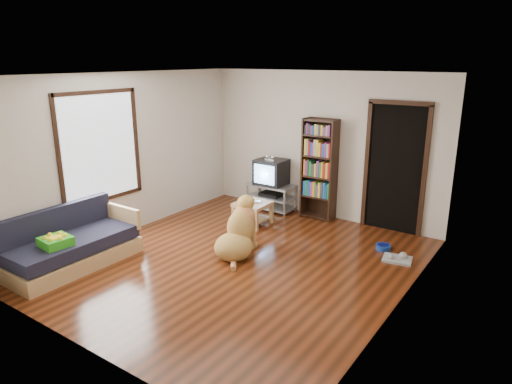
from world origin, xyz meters
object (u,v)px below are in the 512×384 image
Objects in this scene: sofa at (72,247)px; laptop at (252,202)px; grey_rag at (397,259)px; dog at (239,233)px; dog_bowl at (383,247)px; crt_tv at (272,172)px; tv_stand at (271,196)px; bookshelf at (319,164)px; green_cushion at (56,241)px; coffee_table at (253,209)px.

laptop is at bearing 67.08° from sofa.
grey_rag is at bearing 36.18° from sofa.
grey_rag is 4.62m from sofa.
grey_rag is 0.39× the size of dog.
dog_bowl is 0.38× the size of crt_tv.
dog_bowl is at bearing -15.00° from tv_stand.
tv_stand is at bearing -174.37° from bookshelf.
bookshelf is (1.80, 4.03, 0.52)m from green_cushion.
dog_bowl is 0.12× the size of bookshelf.
sofa is at bearing -117.32° from bookshelf.
dog_bowl is 2.21m from dog.
tv_stand is 0.87× the size of dog.
laptop is 2.97m from sofa.
dog reaches higher than laptop.
bookshelf reaches higher than green_cushion.
laptop is at bearing 76.86° from green_cushion.
laptop reaches higher than coffee_table.
grey_rag is 0.22× the size of bookshelf.
dog_bowl is (3.30, 3.28, -0.44)m from green_cushion.
grey_rag is at bearing -18.65° from crt_tv.
green_cushion is 0.35× the size of dog.
sofa is at bearing -105.02° from tv_stand.
dog is (1.58, 1.92, -0.16)m from green_cushion.
grey_rag is at bearing -18.24° from tv_stand.
sofa reaches higher than dog_bowl.
green_cushion is 1.63× the size of dog_bowl.
green_cushion is 0.40× the size of tv_stand.
crt_tv reaches higher than dog_bowl.
bookshelf is at bearing 150.95° from grey_rag.
green_cushion is at bearing -139.91° from grey_rag.
tv_stand reaches higher than dog_bowl.
laptop is 0.55× the size of coffee_table.
dog is at bearing 56.09° from green_cushion.
tv_stand is 0.50× the size of bookshelf.
sofa is 2.99m from coffee_table.
coffee_table is (1.15, 2.76, 0.02)m from sofa.
laptop is 0.29× the size of dog.
green_cushion is 0.62× the size of crt_tv.
sofa is (-0.12, 0.31, -0.22)m from green_cushion.
dog_bowl is 0.24× the size of tv_stand.
green_cushion is 1.19× the size of laptop.
coffee_table reaches higher than grey_rag.
crt_tv is (0.85, 3.96, 0.26)m from green_cushion.
green_cushion is 2.49m from dog.
laptop is at bearing 179.85° from grey_rag.
grey_rag is 2.33m from dog.
crt_tv reaches higher than tv_stand.
green_cushion is 0.20× the size of bookshelf.
dog_bowl is at bearing -15.48° from crt_tv.
coffee_table is at bearing -128.60° from bookshelf.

